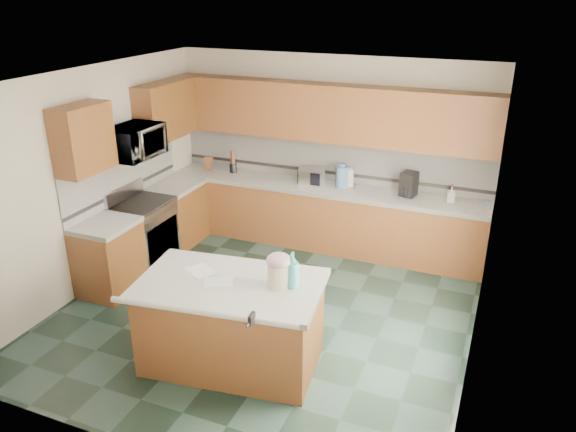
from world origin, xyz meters
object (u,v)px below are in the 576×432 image
at_px(soap_bottle_island, 293,270).
at_px(toaster_oven, 312,176).
at_px(island_top, 230,285).
at_px(treat_jar, 279,275).
at_px(knife_block, 208,164).
at_px(coffee_maker, 409,184).
at_px(island_base, 232,325).

bearing_deg(soap_bottle_island, toaster_oven, 98.80).
relative_size(island_top, treat_jar, 7.75).
relative_size(treat_jar, knife_block, 1.17).
bearing_deg(soap_bottle_island, coffee_maker, 71.82).
xyz_separation_m(soap_bottle_island, knife_block, (-2.54, 2.85, -0.08)).
relative_size(soap_bottle_island, coffee_maker, 1.08).
height_order(island_top, toaster_oven, toaster_oven).
xyz_separation_m(island_base, soap_bottle_island, (0.59, 0.15, 0.67)).
distance_m(knife_block, coffee_maker, 3.07).
height_order(island_top, knife_block, knife_block).
height_order(island_base, treat_jar, treat_jar).
distance_m(soap_bottle_island, toaster_oven, 2.98).
xyz_separation_m(island_top, knife_block, (-1.95, 3.00, 0.13)).
xyz_separation_m(island_top, coffee_maker, (1.12, 3.03, 0.19)).
bearing_deg(coffee_maker, treat_jar, -88.77).
xyz_separation_m(island_top, treat_jar, (0.46, 0.12, 0.14)).
xyz_separation_m(island_top, soap_bottle_island, (0.59, 0.15, 0.21)).
height_order(island_top, treat_jar, treat_jar).
distance_m(island_top, toaster_oven, 3.02).
bearing_deg(treat_jar, toaster_oven, 91.10).
distance_m(treat_jar, knife_block, 3.76).
distance_m(treat_jar, soap_bottle_island, 0.15).
distance_m(toaster_oven, coffee_maker, 1.38).
xyz_separation_m(treat_jar, soap_bottle_island, (0.13, 0.03, 0.06)).
xyz_separation_m(treat_jar, knife_block, (-2.41, 2.89, -0.02)).
distance_m(island_top, knife_block, 3.58).
distance_m(knife_block, toaster_oven, 1.69).
relative_size(island_base, island_top, 0.94).
bearing_deg(island_base, island_top, 0.00).
distance_m(island_base, treat_jar, 0.77).
bearing_deg(knife_block, coffee_maker, -8.01).
bearing_deg(knife_block, island_top, -65.59).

